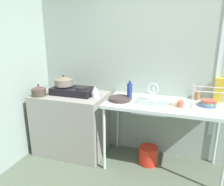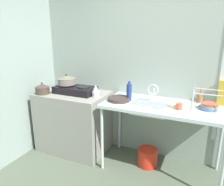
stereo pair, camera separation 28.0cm
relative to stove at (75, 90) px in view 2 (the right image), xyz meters
The scene contains 16 objects.
wall_back 1.56m from the stove, 14.96° to the left, with size 5.01×0.10×2.72m, color #93A199.
counter_concrete 0.51m from the stove, behind, with size 1.01×0.68×0.90m, color gray.
counter_sink 1.29m from the stove, ahead, with size 1.48×0.68×0.90m.
stove is the anchor object (origin of this frame).
pot_on_left_burner 0.20m from the stove, behind, with size 0.27×0.27×0.16m.
pot_beside_stove 0.47m from the stove, 152.88° to the right, with size 0.20×0.20×0.17m.
percolator 0.36m from the stove, ahead, with size 0.11×0.11×0.16m.
sink_basin 1.12m from the stove, ahead, with size 0.44×0.31×0.12m, color silver.
faucet 1.13m from the stove, ahead, with size 0.15×0.08×0.23m.
frying_pan 0.72m from the stove, ahead, with size 0.29×0.29×0.04m, color #3B2D2B.
dish_rack 1.79m from the stove, ahead, with size 0.37×0.26×0.25m.
cup_by_rack 1.48m from the stove, ahead, with size 0.07×0.07×0.08m, color #BD5B41.
small_bowl_on_drainboard 1.42m from the stove, ahead, with size 0.13×0.13×0.04m, color beige.
bottle_by_sink 0.84m from the stove, ahead, with size 0.07×0.07×0.25m.
utensil_jar 1.70m from the stove, ahead, with size 0.07×0.07×0.21m.
bucket_on_floor 1.40m from the stove, ahead, with size 0.26×0.26×0.24m, color red.
Camera 2 is at (0.24, -1.27, 1.74)m, focal length 33.35 mm.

